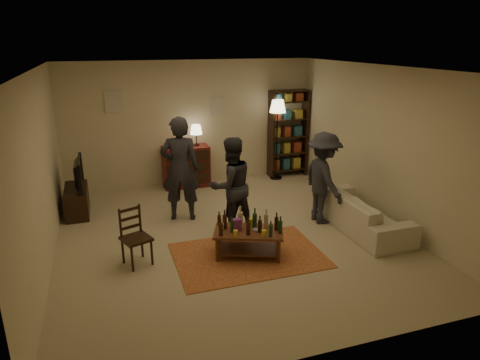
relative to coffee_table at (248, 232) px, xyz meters
name	(u,v)px	position (x,y,z in m)	size (l,w,h in m)	color
floor	(231,235)	(-0.03, 0.75, -0.38)	(6.00, 6.00, 0.00)	#C6B793
room_shell	(160,103)	(-0.68, 3.73, 1.43)	(6.00, 6.00, 6.00)	beige
rug	(248,255)	(0.01, 0.00, -0.38)	(2.20, 1.50, 0.01)	#993821
coffee_table	(248,232)	(0.00, 0.00, 0.00)	(1.14, 0.88, 0.75)	brown
dining_chair	(134,234)	(-1.62, 0.31, 0.07)	(0.48, 0.48, 0.87)	black
tv_stand	(76,194)	(-2.47, 2.55, 0.00)	(0.40, 1.00, 1.06)	black
dresser	(186,165)	(-0.22, 3.47, 0.09)	(1.00, 0.50, 1.36)	maroon
bookshelf	(288,133)	(2.22, 3.53, 0.65)	(0.90, 0.34, 2.02)	black
floor_lamp	(278,112)	(1.87, 3.36, 1.18)	(0.36, 0.36, 1.83)	black
sofa	(361,211)	(2.17, 0.35, -0.08)	(2.08, 0.81, 0.61)	beige
person_left	(180,169)	(-0.67, 1.72, 0.55)	(0.68, 0.45, 1.87)	#24242B
person_right	(231,186)	(0.02, 0.93, 0.43)	(0.79, 0.62, 1.63)	#25262C
person_by_sofa	(323,178)	(1.67, 0.81, 0.43)	(1.04, 0.60, 1.62)	#292B32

